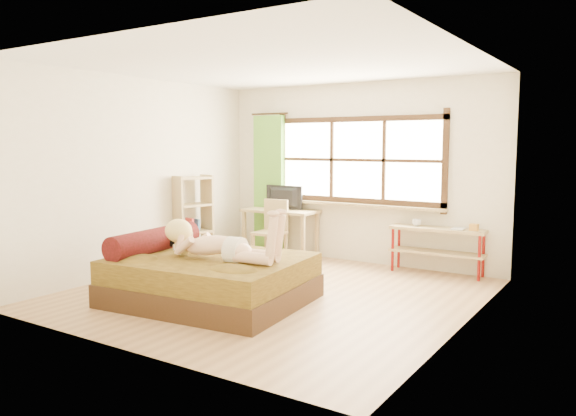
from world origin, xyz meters
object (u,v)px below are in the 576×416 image
Objects in this scene: kitten at (171,239)px; bookshelf at (193,218)px; bed at (207,277)px; woman at (218,231)px; chair at (272,227)px; desk at (280,216)px; pipe_shelf at (438,240)px.

bookshelf is at bearing 117.89° from kitten.
woman is at bearing -18.31° from bed.
bookshelf is at bearing -144.32° from chair.
bookshelf reaches higher than bed.
bed reaches higher than kitten.
desk reaches higher than pipe_shelf.
bookshelf is (-1.62, 1.53, 0.39)m from bed.
woman is at bearing -71.92° from desk.
bed is 1.71× the size of pipe_shelf.
woman is at bearing -121.76° from pipe_shelf.
kitten reaches higher than pipe_shelf.
chair reaches higher than desk.
kitten is at bearing -89.66° from desk.
chair is (-0.65, 2.27, 0.24)m from bed.
bed is at bearing -125.21° from pipe_shelf.
kitten is at bearing 164.47° from woman.
pipe_shelf is (2.45, 2.65, -0.17)m from kitten.
pipe_shelf is (2.53, 0.12, -0.18)m from desk.
woman reaches higher than pipe_shelf.
bed is 0.77m from kitten.
bed is 1.84× the size of desk.
woman reaches higher than bed.
woman is 1.11× the size of pipe_shelf.
bookshelf reaches higher than desk.
desk is 0.93× the size of pipe_shelf.
pipe_shelf is at bearing 34.15° from bookshelf.
kitten is at bearing -91.94° from chair.
kitten is (-0.67, 0.11, 0.36)m from bed.
desk is 0.40m from chair.
kitten reaches higher than desk.
woman is (0.20, -0.04, 0.55)m from bed.
chair reaches higher than bed.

